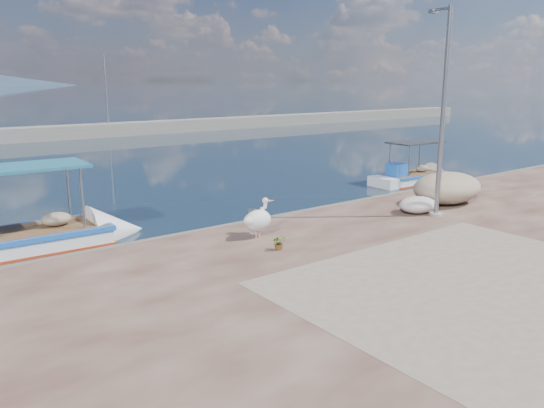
{
  "coord_description": "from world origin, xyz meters",
  "views": [
    {
      "loc": [
        -9.85,
        -9.29,
        5.12
      ],
      "look_at": [
        0.0,
        3.8,
        1.3
      ],
      "focal_mm": 35.0,
      "sensor_mm": 36.0,
      "label": 1
    }
  ],
  "objects": [
    {
      "name": "ground",
      "position": [
        0.0,
        0.0,
        0.0
      ],
      "size": [
        1400.0,
        1400.0,
        0.0
      ],
      "primitive_type": "plane",
      "color": "#162635",
      "rests_on": "ground"
    },
    {
      "name": "breakwater",
      "position": [
        -0.0,
        40.0,
        0.6
      ],
      "size": [
        120.0,
        2.2,
        7.5
      ],
      "color": "gray",
      "rests_on": "ground"
    },
    {
      "name": "boat_right",
      "position": [
        12.03,
        7.76,
        0.19
      ],
      "size": [
        5.2,
        1.91,
        2.47
      ],
      "rotation": [
        0.0,
        0.0,
        -0.04
      ],
      "color": "white",
      "rests_on": "ground"
    },
    {
      "name": "net_pile_c",
      "position": [
        7.57,
        2.63,
        1.1
      ],
      "size": [
        3.04,
        2.17,
        1.19
      ],
      "primitive_type": "ellipsoid",
      "color": "#C2AA90",
      "rests_on": "quay"
    },
    {
      "name": "lamp_post",
      "position": [
        5.57,
        1.66,
        3.8
      ],
      "size": [
        0.44,
        0.96,
        7.0
      ],
      "color": "gray",
      "rests_on": "quay"
    },
    {
      "name": "quay_patch",
      "position": [
        1.0,
        -3.0,
        0.5
      ],
      "size": [
        9.0,
        7.0,
        0.01
      ],
      "primitive_type": "cube",
      "color": "gray",
      "rests_on": "quay"
    },
    {
      "name": "boat_left",
      "position": [
        -6.39,
        7.8,
        0.24
      ],
      "size": [
        6.43,
        2.27,
        3.07
      ],
      "rotation": [
        0.0,
        0.0,
        -0.03
      ],
      "color": "white",
      "rests_on": "ground"
    },
    {
      "name": "pelican",
      "position": [
        -0.93,
        3.25,
        1.06
      ],
      "size": [
        1.24,
        0.69,
        1.18
      ],
      "rotation": [
        0.0,
        0.0,
        0.16
      ],
      "color": "tan",
      "rests_on": "quay"
    },
    {
      "name": "bollard_near",
      "position": [
        -0.83,
        3.72,
        0.92
      ],
      "size": [
        0.25,
        0.25,
        0.77
      ],
      "color": "gray",
      "rests_on": "quay"
    },
    {
      "name": "net_pile_d",
      "position": [
        5.44,
        2.33,
        0.79
      ],
      "size": [
        1.52,
        1.14,
        0.57
      ],
      "primitive_type": "ellipsoid",
      "color": "silver",
      "rests_on": "quay"
    },
    {
      "name": "potted_plant",
      "position": [
        -1.17,
        1.91,
        0.72
      ],
      "size": [
        0.46,
        0.42,
        0.43
      ],
      "primitive_type": "imported",
      "rotation": [
        0.0,
        0.0,
        -0.25
      ],
      "color": "#33722D",
      "rests_on": "quay"
    }
  ]
}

